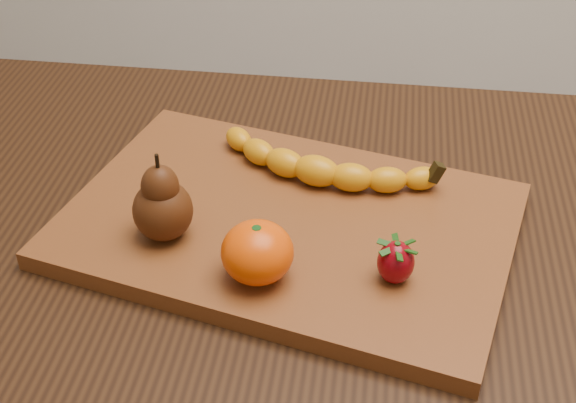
% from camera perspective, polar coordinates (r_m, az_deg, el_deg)
% --- Properties ---
extents(table, '(1.00, 0.70, 0.76)m').
position_cam_1_polar(table, '(0.90, -1.18, -7.26)').
color(table, black).
rests_on(table, ground).
extents(cutting_board, '(0.51, 0.40, 0.02)m').
position_cam_1_polar(cutting_board, '(0.83, 0.00, -1.67)').
color(cutting_board, brown).
rests_on(cutting_board, table).
extents(banana, '(0.22, 0.11, 0.03)m').
position_cam_1_polar(banana, '(0.86, 2.04, 2.19)').
color(banana, orange).
rests_on(banana, cutting_board).
extents(pear, '(0.06, 0.06, 0.09)m').
position_cam_1_polar(pear, '(0.78, -9.00, 0.35)').
color(pear, '#44200B').
rests_on(pear, cutting_board).
extents(mandarin, '(0.09, 0.09, 0.06)m').
position_cam_1_polar(mandarin, '(0.73, -2.20, -3.63)').
color(mandarin, '#EF4A02').
rests_on(mandarin, cutting_board).
extents(strawberry, '(0.04, 0.04, 0.04)m').
position_cam_1_polar(strawberry, '(0.74, 7.68, -4.20)').
color(strawberry, maroon).
rests_on(strawberry, cutting_board).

